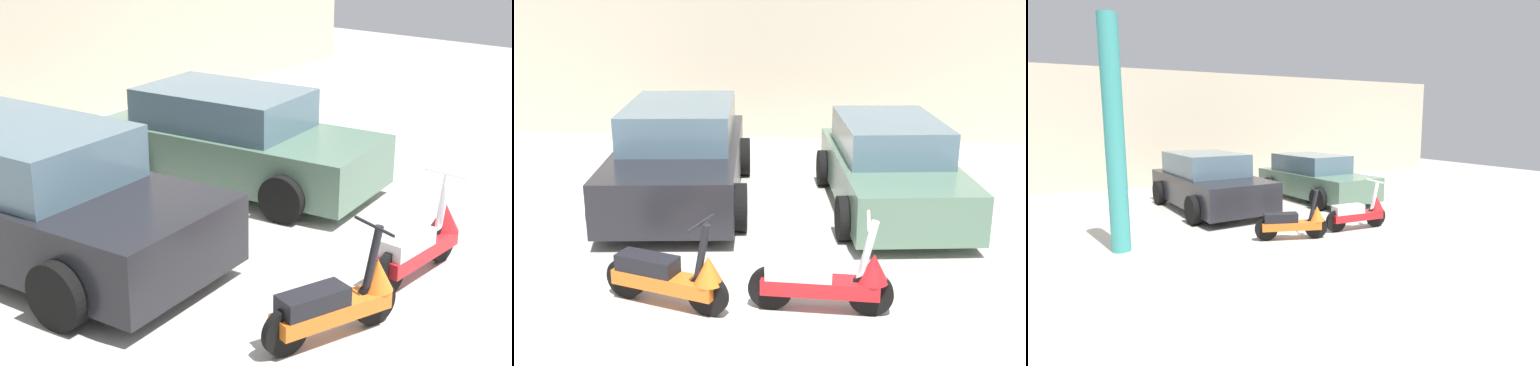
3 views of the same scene
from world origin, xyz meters
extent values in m
plane|color=beige|center=(0.00, 0.00, 0.00)|extent=(28.00, 28.00, 0.00)
cylinder|color=black|center=(-0.79, 0.51, 0.22)|extent=(0.44, 0.21, 0.44)
cylinder|color=black|center=(-1.72, 0.81, 0.22)|extent=(0.44, 0.21, 0.44)
cube|color=orange|center=(-1.26, 0.66, 0.28)|extent=(1.18, 0.60, 0.15)
cube|color=black|center=(-1.45, 0.72, 0.44)|extent=(0.69, 0.44, 0.17)
cylinder|color=black|center=(-0.84, 0.53, 0.66)|extent=(0.22, 0.13, 0.63)
cylinder|color=black|center=(-0.84, 0.53, 0.98)|extent=(0.18, 0.50, 0.03)
cone|color=orange|center=(-0.77, 0.51, 0.50)|extent=(0.37, 0.37, 0.29)
cylinder|color=black|center=(0.83, 0.68, 0.23)|extent=(0.46, 0.09, 0.46)
cylinder|color=black|center=(-0.18, 0.71, 0.23)|extent=(0.46, 0.09, 0.46)
cube|color=#B2191E|center=(0.32, 0.70, 0.28)|extent=(1.20, 0.31, 0.16)
cube|color=white|center=(0.11, 0.70, 0.45)|extent=(0.67, 0.29, 0.18)
cylinder|color=white|center=(0.77, 0.68, 0.68)|extent=(0.21, 0.08, 0.65)
cylinder|color=white|center=(0.77, 0.68, 1.01)|extent=(0.05, 0.53, 0.03)
cone|color=#B2191E|center=(0.85, 0.68, 0.51)|extent=(0.31, 0.31, 0.30)
cube|color=black|center=(-1.90, 4.06, 0.54)|extent=(2.26, 4.46, 0.71)
cube|color=slate|center=(-1.93, 4.31, 1.17)|extent=(1.83, 2.56, 0.56)
cylinder|color=black|center=(-0.82, 2.85, 0.33)|extent=(0.30, 0.67, 0.65)
cylinder|color=black|center=(-2.66, 2.63, 0.33)|extent=(0.30, 0.67, 0.65)
cylinder|color=black|center=(-1.13, 5.48, 0.33)|extent=(0.30, 0.67, 0.65)
cube|color=#51705B|center=(1.25, 3.95, 0.48)|extent=(2.10, 4.02, 0.64)
cube|color=slate|center=(1.22, 4.18, 1.05)|extent=(1.68, 2.32, 0.50)
cylinder|color=black|center=(2.24, 2.88, 0.29)|extent=(0.28, 0.61, 0.59)
cylinder|color=black|center=(0.59, 2.66, 0.29)|extent=(0.28, 0.61, 0.59)
cylinder|color=black|center=(1.92, 5.24, 0.29)|extent=(0.28, 0.61, 0.59)
cylinder|color=black|center=(0.27, 5.02, 0.29)|extent=(0.28, 0.61, 0.59)
camera|label=1|loc=(-6.31, -2.74, 3.62)|focal=55.00mm
camera|label=2|loc=(0.41, -5.16, 3.17)|focal=45.00mm
camera|label=3|loc=(-4.72, -5.99, 2.26)|focal=28.00mm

